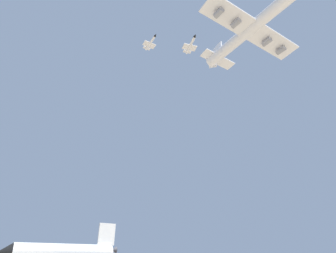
# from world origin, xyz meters

# --- Properties ---
(carrier_jet) EXTENTS (57.75, 70.32, 19.97)m
(carrier_jet) POSITION_xyz_m (-36.52, 71.11, 112.44)
(carrier_jet) COLOR white
(chase_jet_right_wing) EXTENTS (10.19, 14.58, 4.00)m
(chase_jet_right_wing) POSITION_xyz_m (-30.02, 9.61, 128.14)
(chase_jet_right_wing) COLOR silver
(chase_jet_trailing) EXTENTS (12.57, 13.09, 4.00)m
(chase_jet_trailing) POSITION_xyz_m (-31.31, 37.23, 113.00)
(chase_jet_trailing) COLOR silver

